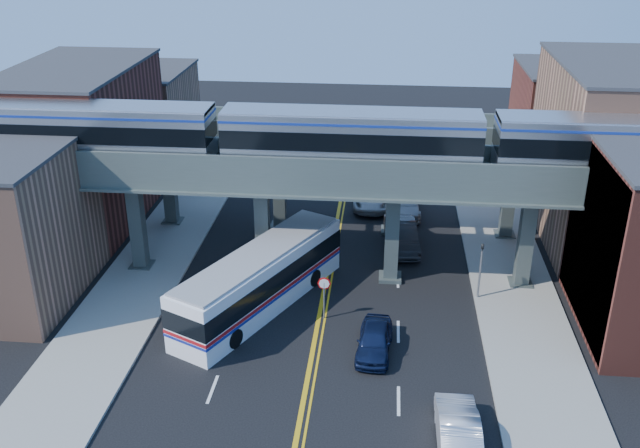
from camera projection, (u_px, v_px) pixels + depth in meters
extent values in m
plane|color=black|center=(313.00, 348.00, 37.81)|extent=(120.00, 120.00, 0.00)
cube|color=gray|center=(159.00, 253.00, 47.86)|extent=(5.00, 70.00, 0.16)
cube|color=gray|center=(507.00, 268.00, 45.82)|extent=(5.00, 70.00, 0.16)
cube|color=#A36E54|center=(3.00, 226.00, 41.21)|extent=(8.00, 10.00, 9.00)
cube|color=brown|center=(83.00, 145.00, 51.67)|extent=(8.00, 14.00, 11.00)
cube|color=#A36E54|center=(143.00, 116.00, 64.07)|extent=(8.00, 10.00, 8.00)
cube|color=#A36E54|center=(609.00, 154.00, 48.19)|extent=(8.00, 14.00, 12.00)
cube|color=brown|center=(565.00, 122.00, 60.59)|extent=(8.00, 10.00, 9.00)
cube|color=teal|center=(590.00, 246.00, 38.19)|extent=(0.10, 9.50, 9.50)
cube|color=#3D4745|center=(137.00, 225.00, 44.88)|extent=(0.85, 0.85, 6.00)
cube|color=#3D4745|center=(263.00, 230.00, 44.17)|extent=(0.85, 0.85, 6.00)
cube|color=#3D4745|center=(392.00, 236.00, 43.47)|extent=(0.85, 0.85, 6.00)
cube|color=#3D4745|center=(526.00, 241.00, 42.76)|extent=(0.85, 0.85, 6.00)
cube|color=#4E5952|center=(327.00, 177.00, 42.29)|extent=(52.00, 3.60, 1.40)
cube|color=#3D4745|center=(169.00, 185.00, 51.22)|extent=(0.85, 0.85, 6.00)
cube|color=#3D4745|center=(279.00, 189.00, 50.52)|extent=(0.85, 0.85, 6.00)
cube|color=#3D4745|center=(393.00, 193.00, 49.81)|extent=(0.85, 0.85, 6.00)
cube|color=#3D4745|center=(509.00, 197.00, 49.10)|extent=(0.85, 0.85, 6.00)
cube|color=#4E5952|center=(336.00, 141.00, 48.63)|extent=(52.00, 3.60, 1.40)
cube|color=black|center=(18.00, 153.00, 43.63)|extent=(2.15, 2.15, 0.24)
cube|color=black|center=(169.00, 158.00, 42.79)|extent=(2.15, 2.15, 0.24)
cube|color=silver|center=(89.00, 129.00, 42.51)|extent=(14.87, 2.84, 3.13)
cube|color=black|center=(89.00, 127.00, 42.45)|extent=(14.89, 2.90, 1.08)
cube|color=black|center=(271.00, 162.00, 42.25)|extent=(2.15, 2.15, 0.24)
cube|color=black|center=(432.00, 167.00, 41.41)|extent=(2.15, 2.15, 0.24)
cube|color=silver|center=(351.00, 137.00, 41.13)|extent=(14.87, 2.84, 3.13)
cube|color=black|center=(351.00, 134.00, 41.07)|extent=(14.89, 2.90, 1.08)
cube|color=black|center=(540.00, 171.00, 40.86)|extent=(2.15, 2.15, 0.24)
cube|color=silver|center=(631.00, 145.00, 39.74)|extent=(14.87, 2.84, 3.13)
cube|color=black|center=(632.00, 142.00, 39.68)|extent=(14.89, 2.90, 1.08)
cylinder|color=slate|center=(324.00, 301.00, 40.03)|extent=(0.09, 0.09, 2.30)
cylinder|color=red|center=(324.00, 283.00, 39.57)|extent=(0.76, 0.04, 0.76)
cylinder|color=slate|center=(480.00, 275.00, 41.77)|extent=(0.12, 0.12, 3.20)
imported|color=black|center=(483.00, 244.00, 40.93)|extent=(0.15, 0.18, 0.90)
cube|color=white|center=(261.00, 280.00, 41.04)|extent=(8.36, 12.98, 3.38)
cube|color=black|center=(260.00, 274.00, 40.86)|extent=(8.43, 13.04, 1.14)
cube|color=#B21419|center=(261.00, 285.00, 41.18)|extent=(8.43, 13.03, 0.20)
cylinder|color=black|center=(215.00, 331.00, 38.29)|extent=(3.11, 2.28, 1.09)
cylinder|color=black|center=(296.00, 272.00, 44.35)|extent=(3.11, 2.28, 1.09)
imported|color=#0E1734|center=(374.00, 340.00, 37.16)|extent=(2.03, 4.45, 1.48)
imported|color=#2C2C2E|center=(402.00, 236.00, 48.37)|extent=(2.55, 5.72, 1.82)
imported|color=#B9B9BB|center=(372.00, 195.00, 55.29)|extent=(2.74, 5.85, 1.62)
imported|color=#A8A9AD|center=(405.00, 203.00, 53.87)|extent=(2.45, 5.43, 1.54)
imported|color=silver|center=(458.00, 430.00, 30.73)|extent=(1.80, 5.07, 1.66)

